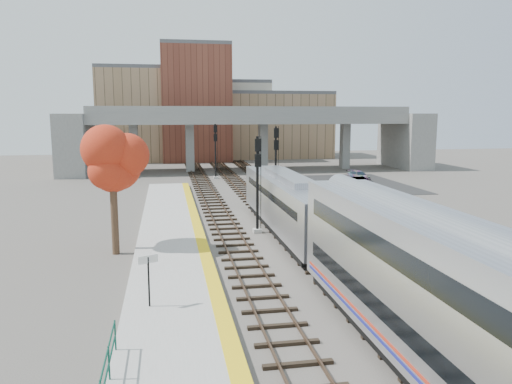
{
  "coord_description": "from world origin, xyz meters",
  "views": [
    {
      "loc": [
        -7.46,
        -29.09,
        8.62
      ],
      "look_at": [
        -0.64,
        8.68,
        2.5
      ],
      "focal_mm": 35.0,
      "sensor_mm": 36.0,
      "label": 1
    }
  ],
  "objects": [
    {
      "name": "car_a",
      "position": [
        9.46,
        21.89,
        0.7
      ],
      "size": [
        2.83,
        4.19,
        1.32
      ],
      "primitive_type": "imported",
      "rotation": [
        0.0,
        0.0,
        0.36
      ],
      "color": "#99999E",
      "rests_on": "parking_lot"
    },
    {
      "name": "signal_mast_far",
      "position": [
        -1.1,
        35.96,
        3.58
      ],
      "size": [
        0.6,
        0.64,
        7.17
      ],
      "color": "#9E9E99",
      "rests_on": "ground"
    },
    {
      "name": "parking_lot",
      "position": [
        14.0,
        28.0,
        0.02
      ],
      "size": [
        14.0,
        18.0,
        0.04
      ],
      "primitive_type": "cube",
      "color": "black",
      "rests_on": "ground"
    },
    {
      "name": "car_b",
      "position": [
        14.61,
        25.24,
        0.63
      ],
      "size": [
        1.25,
        3.56,
        1.17
      ],
      "primitive_type": "imported",
      "rotation": [
        0.0,
        0.0,
        0.0
      ],
      "color": "#99999E",
      "rests_on": "parking_lot"
    },
    {
      "name": "station_sign",
      "position": [
        -8.35,
        -8.11,
        1.98
      ],
      "size": [
        0.84,
        0.41,
        2.27
      ],
      "rotation": [
        0.0,
        0.0,
        0.42
      ],
      "color": "black",
      "rests_on": "platform"
    },
    {
      "name": "coach",
      "position": [
        1.0,
        -17.79,
        2.8
      ],
      "size": [
        3.03,
        25.0,
        5.0
      ],
      "color": "#A8AAB2",
      "rests_on": "ground"
    },
    {
      "name": "buildings_far",
      "position": [
        1.26,
        66.57,
        7.88
      ],
      "size": [
        43.0,
        21.0,
        20.6
      ],
      "color": "#997858",
      "rests_on": "ground"
    },
    {
      "name": "car_c",
      "position": [
        16.85,
        31.14,
        0.62
      ],
      "size": [
        2.27,
        4.24,
        1.17
      ],
      "primitive_type": "imported",
      "rotation": [
        0.0,
        0.0,
        0.16
      ],
      "color": "#99999E",
      "rests_on": "parking_lot"
    },
    {
      "name": "tracks",
      "position": [
        0.93,
        12.5,
        0.08
      ],
      "size": [
        10.7,
        95.0,
        0.25
      ],
      "color": "black",
      "rests_on": "ground"
    },
    {
      "name": "locomotive",
      "position": [
        1.0,
        4.82,
        2.28
      ],
      "size": [
        3.02,
        19.05,
        4.1
      ],
      "color": "#A8AAB2",
      "rests_on": "ground"
    },
    {
      "name": "tree",
      "position": [
        -10.67,
        1.76,
        5.62
      ],
      "size": [
        3.6,
        3.6,
        7.57
      ],
      "color": "#382619",
      "rests_on": "ground"
    },
    {
      "name": "signal_mast_near",
      "position": [
        -1.1,
        5.52,
        3.45
      ],
      "size": [
        0.6,
        0.64,
        6.98
      ],
      "color": "#9E9E99",
      "rests_on": "ground"
    },
    {
      "name": "signal_mast_mid",
      "position": [
        3.0,
        18.03,
        3.68
      ],
      "size": [
        0.6,
        0.64,
        7.32
      ],
      "color": "#9E9E99",
      "rests_on": "ground"
    },
    {
      "name": "platform",
      "position": [
        -7.25,
        0.0,
        0.17
      ],
      "size": [
        4.5,
        60.0,
        0.35
      ],
      "primitive_type": "cube",
      "color": "#9E9E99",
      "rests_on": "ground"
    },
    {
      "name": "overpass",
      "position": [
        4.92,
        45.0,
        5.81
      ],
      "size": [
        54.0,
        12.0,
        9.5
      ],
      "color": "slate",
      "rests_on": "ground"
    },
    {
      "name": "yellow_strip",
      "position": [
        -5.35,
        0.0,
        0.35
      ],
      "size": [
        0.7,
        60.0,
        0.01
      ],
      "primitive_type": "cube",
      "color": "yellow",
      "rests_on": "platform"
    },
    {
      "name": "ground",
      "position": [
        0.0,
        0.0,
        0.0
      ],
      "size": [
        160.0,
        160.0,
        0.0
      ],
      "primitive_type": "plane",
      "color": "#47423D",
      "rests_on": "ground"
    }
  ]
}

